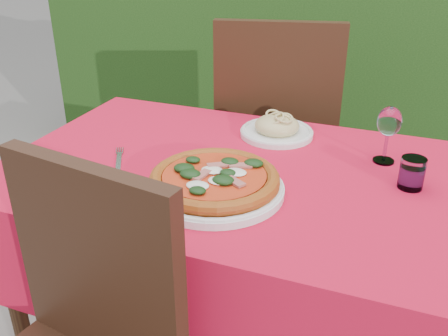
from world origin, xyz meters
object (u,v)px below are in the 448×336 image
(chair_far, at_px, (276,128))
(wine_glass, at_px, (389,124))
(pasta_plate, at_px, (277,129))
(water_glass, at_px, (412,175))
(pizza_plate, at_px, (214,182))
(fork, at_px, (119,163))

(chair_far, relative_size, wine_glass, 6.28)
(chair_far, bearing_deg, pasta_plate, 91.86)
(chair_far, xyz_separation_m, wine_glass, (0.45, -0.49, 0.26))
(water_glass, height_order, wine_glass, wine_glass)
(pizza_plate, height_order, pasta_plate, same)
(water_glass, bearing_deg, fork, -168.92)
(pasta_plate, relative_size, wine_glass, 1.41)
(pizza_plate, relative_size, fork, 1.91)
(chair_far, relative_size, fork, 5.39)
(chair_far, bearing_deg, wine_glass, 120.00)
(chair_far, relative_size, water_glass, 12.50)
(pizza_plate, distance_m, wine_glass, 0.53)
(wine_glass, bearing_deg, water_glass, -60.30)
(wine_glass, bearing_deg, pasta_plate, 166.94)
(chair_far, xyz_separation_m, fork, (-0.26, -0.78, 0.14))
(pizza_plate, xyz_separation_m, pasta_plate, (0.04, 0.43, -0.01))
(pasta_plate, distance_m, water_glass, 0.48)
(fork, bearing_deg, water_glass, -18.58)
(chair_far, distance_m, pasta_plate, 0.45)
(pizza_plate, bearing_deg, pasta_plate, 84.11)
(pasta_plate, height_order, water_glass, water_glass)
(pizza_plate, bearing_deg, wine_glass, 41.91)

